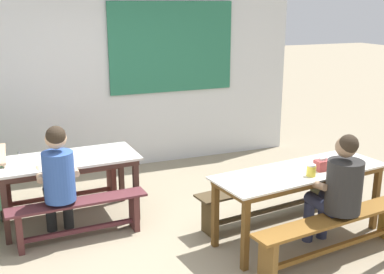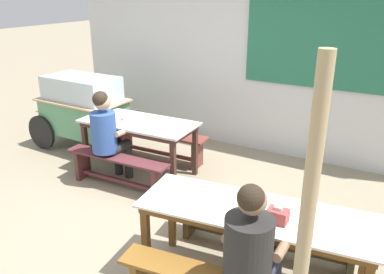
# 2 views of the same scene
# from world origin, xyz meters

# --- Properties ---
(ground_plane) EXTENTS (40.00, 40.00, 0.00)m
(ground_plane) POSITION_xyz_m (0.00, 0.00, 0.00)
(ground_plane) COLOR gray
(backdrop_wall) EXTENTS (6.04, 0.23, 2.84)m
(backdrop_wall) POSITION_xyz_m (0.04, 2.63, 1.49)
(backdrop_wall) COLOR silver
(backdrop_wall) RESTS_ON ground_plane
(dining_table_far) EXTENTS (1.57, 0.78, 0.75)m
(dining_table_far) POSITION_xyz_m (-0.76, 0.98, 0.67)
(dining_table_far) COLOR silver
(dining_table_far) RESTS_ON ground_plane
(dining_table_near) EXTENTS (1.95, 0.87, 0.75)m
(dining_table_near) POSITION_xyz_m (1.40, -0.33, 0.67)
(dining_table_near) COLOR silver
(dining_table_near) RESTS_ON ground_plane
(bench_far_back) EXTENTS (1.49, 0.37, 0.43)m
(bench_far_back) POSITION_xyz_m (-0.79, 1.48, 0.29)
(bench_far_back) COLOR brown
(bench_far_back) RESTS_ON ground_plane
(bench_far_front) EXTENTS (1.44, 0.30, 0.43)m
(bench_far_front) POSITION_xyz_m (-0.74, 0.48, 0.28)
(bench_far_front) COLOR #55282C
(bench_far_front) RESTS_ON ground_plane
(bench_near_back) EXTENTS (1.83, 0.50, 0.43)m
(bench_near_back) POSITION_xyz_m (1.33, 0.17, 0.29)
(bench_near_back) COLOR #443521
(bench_near_back) RESTS_ON ground_plane
(food_cart) EXTENTS (1.68, 0.83, 1.15)m
(food_cart) POSITION_xyz_m (-2.07, 1.27, 0.68)
(food_cart) COLOR #599A6D
(food_cart) RESTS_ON ground_plane
(person_near_front) EXTENTS (0.45, 0.60, 1.24)m
(person_near_front) POSITION_xyz_m (1.54, -0.75, 0.70)
(person_near_front) COLOR #2C304A
(person_near_front) RESTS_ON ground_plane
(person_left_back_turned) EXTENTS (0.43, 0.53, 1.25)m
(person_left_back_turned) POSITION_xyz_m (-0.91, 0.53, 0.71)
(person_left_back_turned) COLOR #242626
(person_left_back_turned) RESTS_ON ground_plane
(tissue_box) EXTENTS (0.15, 0.11, 0.13)m
(tissue_box) POSITION_xyz_m (1.60, -0.41, 0.80)
(tissue_box) COLOR #A23E3D
(tissue_box) RESTS_ON dining_table_near
(condiment_jar) EXTENTS (0.09, 0.09, 0.12)m
(condiment_jar) POSITION_xyz_m (1.39, -0.51, 0.81)
(condiment_jar) COLOR yellow
(condiment_jar) RESTS_ON dining_table_near
(soup_bowl) EXTENTS (0.12, 0.12, 0.04)m
(soup_bowl) POSITION_xyz_m (-0.95, 0.95, 0.77)
(soup_bowl) COLOR silver
(soup_bowl) RESTS_ON dining_table_far
(wooden_support_post) EXTENTS (0.08, 0.08, 2.16)m
(wooden_support_post) POSITION_xyz_m (1.96, -1.09, 1.08)
(wooden_support_post) COLOR tan
(wooden_support_post) RESTS_ON ground_plane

